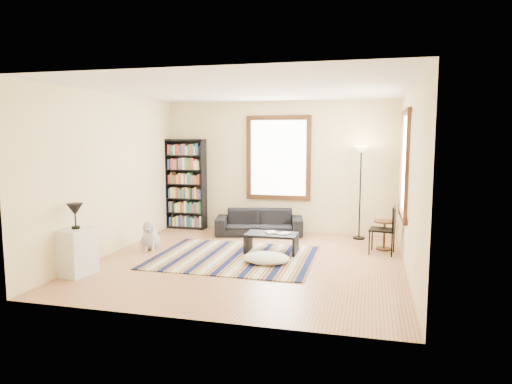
% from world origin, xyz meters
% --- Properties ---
extents(floor, '(5.00, 5.00, 0.10)m').
position_xyz_m(floor, '(0.00, 0.00, -0.05)').
color(floor, tan).
rests_on(floor, ground).
extents(ceiling, '(5.00, 5.00, 0.10)m').
position_xyz_m(ceiling, '(0.00, 0.00, 2.85)').
color(ceiling, white).
rests_on(ceiling, floor).
extents(wall_back, '(5.00, 0.10, 2.80)m').
position_xyz_m(wall_back, '(0.00, 2.55, 1.40)').
color(wall_back, '#FDE1AA').
rests_on(wall_back, floor).
extents(wall_front, '(5.00, 0.10, 2.80)m').
position_xyz_m(wall_front, '(0.00, -2.55, 1.40)').
color(wall_front, '#FDE1AA').
rests_on(wall_front, floor).
extents(wall_left, '(0.10, 5.00, 2.80)m').
position_xyz_m(wall_left, '(-2.55, 0.00, 1.40)').
color(wall_left, '#FDE1AA').
rests_on(wall_left, floor).
extents(wall_right, '(0.10, 5.00, 2.80)m').
position_xyz_m(wall_right, '(2.55, 0.00, 1.40)').
color(wall_right, '#FDE1AA').
rests_on(wall_right, floor).
extents(window_back, '(1.20, 0.06, 1.60)m').
position_xyz_m(window_back, '(0.00, 2.47, 1.60)').
color(window_back, white).
rests_on(window_back, wall_back).
extents(window_right, '(0.06, 1.20, 1.60)m').
position_xyz_m(window_right, '(2.47, 0.80, 1.60)').
color(window_right, white).
rests_on(window_right, wall_right).
extents(rug, '(2.71, 2.17, 0.02)m').
position_xyz_m(rug, '(-0.30, 0.15, 0.01)').
color(rug, '#0B143B').
rests_on(rug, floor).
extents(sofa, '(1.06, 1.91, 0.53)m').
position_xyz_m(sofa, '(-0.32, 2.05, 0.26)').
color(sofa, black).
rests_on(sofa, floor).
extents(bookshelf, '(0.90, 0.30, 2.00)m').
position_xyz_m(bookshelf, '(-2.08, 2.32, 1.00)').
color(bookshelf, black).
rests_on(bookshelf, floor).
extents(coffee_table, '(1.00, 0.71, 0.36)m').
position_xyz_m(coffee_table, '(0.26, 0.60, 0.18)').
color(coffee_table, black).
rests_on(coffee_table, floor).
extents(book_a, '(0.29, 0.26, 0.02)m').
position_xyz_m(book_a, '(0.16, 0.60, 0.37)').
color(book_a, beige).
rests_on(book_a, coffee_table).
extents(book_b, '(0.27, 0.29, 0.02)m').
position_xyz_m(book_b, '(0.41, 0.65, 0.37)').
color(book_b, beige).
rests_on(book_b, coffee_table).
extents(floor_cushion, '(0.87, 0.72, 0.19)m').
position_xyz_m(floor_cushion, '(0.32, -0.08, 0.09)').
color(floor_cushion, beige).
rests_on(floor_cushion, floor).
extents(floor_lamp, '(0.35, 0.35, 1.86)m').
position_xyz_m(floor_lamp, '(1.73, 2.15, 0.93)').
color(floor_lamp, black).
rests_on(floor_lamp, floor).
extents(side_table, '(0.40, 0.40, 0.54)m').
position_xyz_m(side_table, '(2.20, 1.36, 0.27)').
color(side_table, '#432410').
rests_on(side_table, floor).
extents(folding_chair, '(0.47, 0.45, 0.86)m').
position_xyz_m(folding_chair, '(2.15, 1.04, 0.43)').
color(folding_chair, black).
rests_on(folding_chair, floor).
extents(white_cabinet, '(0.45, 0.55, 0.70)m').
position_xyz_m(white_cabinet, '(-2.30, -1.33, 0.35)').
color(white_cabinet, silver).
rests_on(white_cabinet, floor).
extents(table_lamp, '(0.25, 0.25, 0.38)m').
position_xyz_m(table_lamp, '(-2.30, -1.33, 0.89)').
color(table_lamp, black).
rests_on(table_lamp, white_cabinet).
extents(dog, '(0.53, 0.62, 0.53)m').
position_xyz_m(dog, '(-1.96, 0.36, 0.26)').
color(dog, '#BDBDBD').
rests_on(dog, floor).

